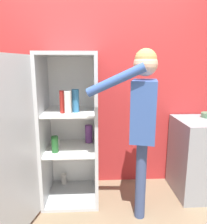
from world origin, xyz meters
TOP-DOWN VIEW (x-y plane):
  - wall_back at (0.00, 0.98)m, footprint 7.00×0.06m
  - refrigerator at (-0.40, 0.54)m, footprint 0.82×1.20m
  - person at (0.42, 0.30)m, footprint 0.72×0.52m
  - counter at (1.22, 0.63)m, footprint 0.60×0.61m

SIDE VIEW (x-z plane):
  - counter at x=1.22m, z-range 0.00..0.91m
  - refrigerator at x=-0.40m, z-range 0.00..1.65m
  - person at x=0.42m, z-range 0.24..1.92m
  - wall_back at x=0.00m, z-range 0.00..2.55m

